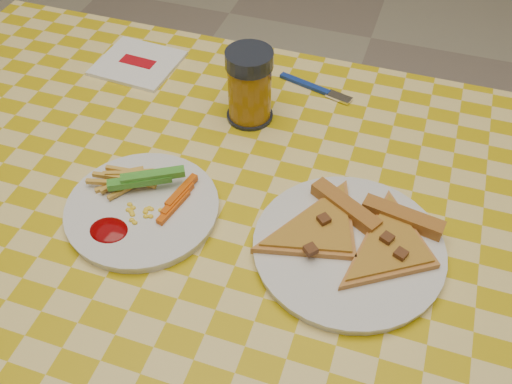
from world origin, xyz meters
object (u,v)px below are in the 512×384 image
(plate_left, at_px, (143,210))
(drink_glass, at_px, (249,87))
(table, at_px, (220,250))
(plate_right, at_px, (348,249))

(plate_left, bearing_deg, drink_glass, 73.31)
(drink_glass, bearing_deg, table, -82.58)
(plate_left, bearing_deg, table, 12.81)
(plate_right, xyz_separation_m, drink_glass, (-0.22, 0.23, 0.06))
(table, distance_m, plate_right, 0.20)
(plate_left, relative_size, plate_right, 0.85)
(plate_right, distance_m, drink_glass, 0.32)
(plate_right, bearing_deg, plate_left, -175.35)
(plate_left, xyz_separation_m, plate_right, (0.29, 0.02, 0.00))
(plate_left, bearing_deg, plate_right, 4.65)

